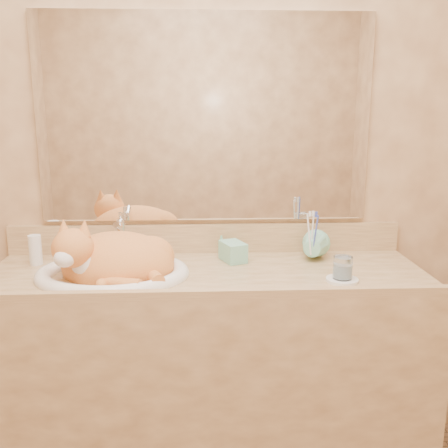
{
  "coord_description": "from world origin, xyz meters",
  "views": [
    {
      "loc": [
        -0.02,
        -1.0,
        1.43
      ],
      "look_at": [
        0.06,
        0.7,
        1.03
      ],
      "focal_mm": 40.0,
      "sensor_mm": 36.0,
      "label": 1
    }
  ],
  "objects_px": {
    "vanity_counter": "(207,378)",
    "sink_basin": "(112,253)",
    "cat": "(112,257)",
    "soap_dispenser": "(240,243)",
    "water_glass": "(343,268)",
    "toothbrush_cup": "(312,250)"
  },
  "relations": [
    {
      "from": "vanity_counter",
      "to": "sink_basin",
      "type": "xyz_separation_m",
      "value": [
        -0.33,
        -0.02,
        0.51
      ]
    },
    {
      "from": "sink_basin",
      "to": "cat",
      "type": "xyz_separation_m",
      "value": [
        -0.0,
        0.0,
        -0.02
      ]
    },
    {
      "from": "soap_dispenser",
      "to": "water_glass",
      "type": "xyz_separation_m",
      "value": [
        0.34,
        -0.2,
        -0.04
      ]
    },
    {
      "from": "toothbrush_cup",
      "to": "vanity_counter",
      "type": "bearing_deg",
      "value": -167.08
    },
    {
      "from": "soap_dispenser",
      "to": "toothbrush_cup",
      "type": "relative_size",
      "value": 1.52
    },
    {
      "from": "cat",
      "to": "toothbrush_cup",
      "type": "relative_size",
      "value": 3.68
    },
    {
      "from": "sink_basin",
      "to": "water_glass",
      "type": "distance_m",
      "value": 0.81
    },
    {
      "from": "cat",
      "to": "soap_dispenser",
      "type": "distance_m",
      "value": 0.47
    },
    {
      "from": "soap_dispenser",
      "to": "toothbrush_cup",
      "type": "xyz_separation_m",
      "value": [
        0.28,
        0.01,
        -0.03
      ]
    },
    {
      "from": "cat",
      "to": "water_glass",
      "type": "distance_m",
      "value": 0.81
    },
    {
      "from": "soap_dispenser",
      "to": "sink_basin",
      "type": "bearing_deg",
      "value": 170.56
    },
    {
      "from": "cat",
      "to": "sink_basin",
      "type": "bearing_deg",
      "value": -45.4
    },
    {
      "from": "soap_dispenser",
      "to": "water_glass",
      "type": "bearing_deg",
      "value": -52.29
    },
    {
      "from": "vanity_counter",
      "to": "toothbrush_cup",
      "type": "distance_m",
      "value": 0.63
    },
    {
      "from": "sink_basin",
      "to": "soap_dispenser",
      "type": "height_order",
      "value": "soap_dispenser"
    },
    {
      "from": "soap_dispenser",
      "to": "vanity_counter",
      "type": "bearing_deg",
      "value": -168.85
    },
    {
      "from": "cat",
      "to": "water_glass",
      "type": "height_order",
      "value": "cat"
    },
    {
      "from": "sink_basin",
      "to": "soap_dispenser",
      "type": "bearing_deg",
      "value": 21.15
    },
    {
      "from": "vanity_counter",
      "to": "sink_basin",
      "type": "height_order",
      "value": "sink_basin"
    },
    {
      "from": "soap_dispenser",
      "to": "toothbrush_cup",
      "type": "height_order",
      "value": "soap_dispenser"
    },
    {
      "from": "sink_basin",
      "to": "water_glass",
      "type": "bearing_deg",
      "value": 1.74
    },
    {
      "from": "vanity_counter",
      "to": "soap_dispenser",
      "type": "xyz_separation_m",
      "value": [
        0.13,
        0.08,
        0.51
      ]
    }
  ]
}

